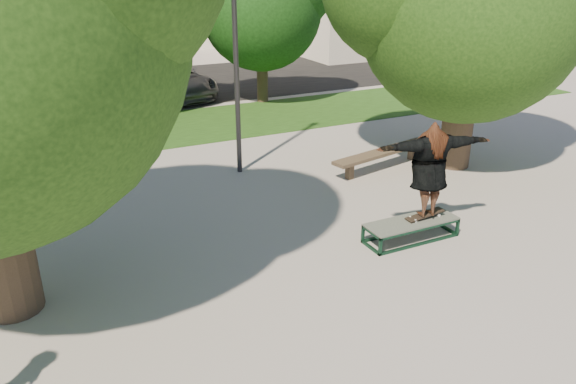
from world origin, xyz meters
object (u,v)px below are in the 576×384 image
car_dark (97,81)px  car_grey (172,80)px  car_silver_b (129,71)px  lamppost (235,40)px  bench (383,154)px  grind_box (411,230)px

car_dark → car_grey: (2.59, -0.93, -0.04)m
car_silver_b → lamppost: bearing=-92.1°
car_grey → car_silver_b: 2.03m
bench → grind_box: bearing=-129.6°
grind_box → car_grey: bearing=93.1°
lamppost → car_dark: 10.10m
lamppost → bench: 4.48m
grind_box → car_silver_b: bearing=97.6°
lamppost → grind_box: (1.50, -4.79, -2.96)m
bench → car_silver_b: 12.25m
bench → car_grey: car_grey is taller
bench → car_silver_b: size_ratio=0.55×
lamppost → grind_box: size_ratio=3.39×
car_dark → car_grey: 2.75m
lamppost → grind_box: 5.83m
bench → car_dark: 12.13m
car_dark → bench: bearing=-57.8°
lamppost → grind_box: lamppost is taller
lamppost → grind_box: bearing=-72.6°
grind_box → car_dark: car_dark is taller
grind_box → bench: (1.76, 3.41, 0.21)m
grind_box → bench: bench is taller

